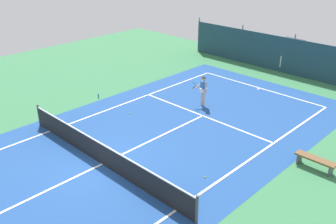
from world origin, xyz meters
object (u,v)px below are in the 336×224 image
object	(u,v)px
tennis_player	(203,89)
tennis_ball_near_player	(130,113)
tennis_ball_midcourt	(205,177)
courtside_bench	(315,161)
parked_car	(287,52)
water_bottle	(98,96)
tennis_net	(101,153)

from	to	relation	value
tennis_player	tennis_ball_near_player	xyz separation A→B (m)	(-2.02, -3.48, -0.93)
tennis_ball_near_player	tennis_ball_midcourt	size ratio (longest dim) A/B	1.00
tennis_player	courtside_bench	distance (m)	7.42
parked_car	water_bottle	world-z (taller)	parked_car
water_bottle	tennis_player	bearing A→B (deg)	33.70
tennis_ball_midcourt	tennis_net	bearing A→B (deg)	-148.67
tennis_ball_near_player	parked_car	distance (m)	13.90
tennis_net	parked_car	world-z (taller)	parked_car
water_bottle	tennis_net	bearing A→B (deg)	-35.02
tennis_net	courtside_bench	bearing A→B (deg)	42.09
parked_car	courtside_bench	size ratio (longest dim) A/B	2.72
tennis_ball_midcourt	water_bottle	size ratio (longest dim) A/B	0.28
tennis_player	water_bottle	world-z (taller)	tennis_player
tennis_player	tennis_ball_near_player	size ratio (longest dim) A/B	24.85
tennis_net	tennis_ball_midcourt	distance (m)	4.22
tennis_net	tennis_player	distance (m)	7.51
courtside_bench	tennis_ball_midcourt	bearing A→B (deg)	-127.77
parked_car	water_bottle	bearing A→B (deg)	77.32
courtside_bench	water_bottle	xyz separation A→B (m)	(-12.18, -1.59, -0.25)
tennis_player	parked_car	xyz separation A→B (m)	(-0.55, 10.32, -0.12)
tennis_net	tennis_ball_midcourt	xyz separation A→B (m)	(3.58, 2.18, -0.48)
tennis_net	tennis_player	bearing A→B (deg)	96.73
parked_car	tennis_net	bearing A→B (deg)	99.95
tennis_player	tennis_ball_midcourt	xyz separation A→B (m)	(4.46, -5.26, -0.93)
tennis_player	parked_car	bearing A→B (deg)	-63.38
tennis_player	tennis_ball_midcourt	distance (m)	6.96
parked_car	water_bottle	distance (m)	14.37
tennis_net	water_bottle	xyz separation A→B (m)	(-5.87, 4.11, -0.39)
courtside_bench	water_bottle	world-z (taller)	courtside_bench
courtside_bench	tennis_player	bearing A→B (deg)	166.39
tennis_ball_near_player	tennis_ball_midcourt	bearing A→B (deg)	-15.35
tennis_net	water_bottle	world-z (taller)	tennis_net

